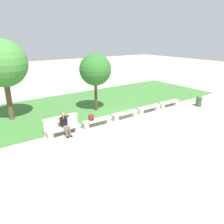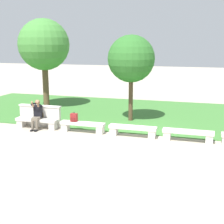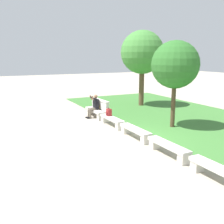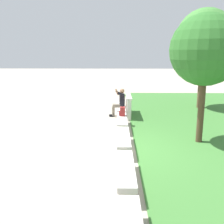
% 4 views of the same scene
% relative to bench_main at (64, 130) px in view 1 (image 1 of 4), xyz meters
% --- Properties ---
extents(ground_plane, '(80.00, 80.00, 0.00)m').
position_rel_bench_main_xyz_m(ground_plane, '(4.47, 0.00, -0.30)').
color(ground_plane, '#A89E8C').
extents(grass_strip, '(22.93, 8.00, 0.03)m').
position_rel_bench_main_xyz_m(grass_strip, '(4.47, 4.38, -0.29)').
color(grass_strip, '#3D7533').
rests_on(grass_strip, ground).
extents(bench_main, '(1.99, 0.40, 0.45)m').
position_rel_bench_main_xyz_m(bench_main, '(0.00, 0.00, 0.00)').
color(bench_main, beige).
rests_on(bench_main, ground).
extents(bench_near, '(1.99, 0.40, 0.45)m').
position_rel_bench_main_xyz_m(bench_near, '(2.23, 0.00, 0.00)').
color(bench_near, beige).
rests_on(bench_near, ground).
extents(bench_mid, '(1.99, 0.40, 0.45)m').
position_rel_bench_main_xyz_m(bench_mid, '(4.47, 0.00, 0.00)').
color(bench_mid, beige).
rests_on(bench_mid, ground).
extents(bench_far, '(1.99, 0.40, 0.45)m').
position_rel_bench_main_xyz_m(bench_far, '(6.70, 0.00, 0.00)').
color(bench_far, beige).
rests_on(bench_far, ground).
extents(bench_end, '(1.99, 0.40, 0.45)m').
position_rel_bench_main_xyz_m(bench_end, '(8.94, 0.00, 0.00)').
color(bench_end, beige).
rests_on(bench_end, ground).
extents(backrest_wall_with_plaque, '(2.08, 0.24, 1.01)m').
position_rel_bench_main_xyz_m(backrest_wall_with_plaque, '(0.00, 0.34, 0.21)').
color(backrest_wall_with_plaque, beige).
rests_on(backrest_wall_with_plaque, ground).
extents(person_photographer, '(0.50, 0.75, 1.32)m').
position_rel_bench_main_xyz_m(person_photographer, '(0.08, -0.08, 0.43)').
color(person_photographer, black).
rests_on(person_photographer, ground).
extents(backpack, '(0.28, 0.24, 0.43)m').
position_rel_bench_main_xyz_m(backpack, '(1.83, 0.02, 0.32)').
color(backpack, maroon).
rests_on(backpack, bench_near).
extents(tree_behind_wall, '(2.27, 2.27, 4.21)m').
position_rel_bench_main_xyz_m(tree_behind_wall, '(3.77, 2.58, 2.75)').
color(tree_behind_wall, '#4C3826').
rests_on(tree_behind_wall, ground).
extents(tree_left_background, '(2.96, 2.96, 5.20)m').
position_rel_bench_main_xyz_m(tree_left_background, '(-1.83, 4.34, 3.39)').
color(tree_left_background, brown).
rests_on(tree_left_background, ground).
extents(trash_bin, '(0.44, 0.44, 0.75)m').
position_rel_bench_main_xyz_m(trash_bin, '(11.01, -1.26, 0.07)').
color(trash_bin, '#2D5133').
rests_on(trash_bin, ground).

